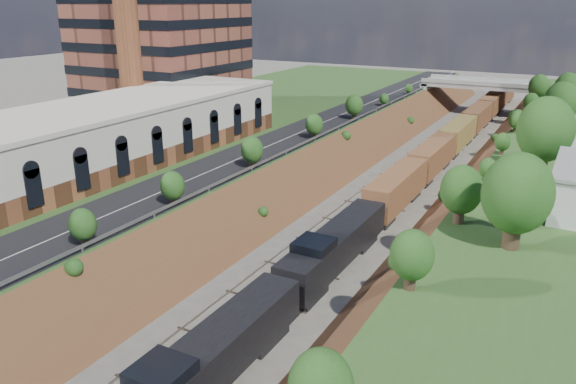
# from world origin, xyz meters

# --- Properties ---
(platform_left) EXTENTS (44.00, 180.00, 5.00)m
(platform_left) POSITION_xyz_m (-33.00, 60.00, 2.50)
(platform_left) COLOR #345E26
(platform_left) RESTS_ON ground
(embankment_left) EXTENTS (10.00, 180.00, 10.00)m
(embankment_left) POSITION_xyz_m (-11.00, 60.00, 0.00)
(embankment_left) COLOR brown
(embankment_left) RESTS_ON ground
(embankment_right) EXTENTS (10.00, 180.00, 10.00)m
(embankment_right) POSITION_xyz_m (11.00, 60.00, 0.00)
(embankment_right) COLOR brown
(embankment_right) RESTS_ON ground
(rail_left_track) EXTENTS (1.58, 180.00, 0.18)m
(rail_left_track) POSITION_xyz_m (-2.60, 60.00, 0.09)
(rail_left_track) COLOR gray
(rail_left_track) RESTS_ON ground
(rail_right_track) EXTENTS (1.58, 180.00, 0.18)m
(rail_right_track) POSITION_xyz_m (2.60, 60.00, 0.09)
(rail_right_track) COLOR gray
(rail_right_track) RESTS_ON ground
(road) EXTENTS (8.00, 180.00, 0.10)m
(road) POSITION_xyz_m (-15.50, 60.00, 5.05)
(road) COLOR black
(road) RESTS_ON platform_left
(guardrail) EXTENTS (0.10, 171.00, 0.70)m
(guardrail) POSITION_xyz_m (-11.40, 59.80, 5.55)
(guardrail) COLOR #99999E
(guardrail) RESTS_ON platform_left
(commercial_building) EXTENTS (14.30, 62.30, 7.00)m
(commercial_building) POSITION_xyz_m (-28.00, 38.00, 8.51)
(commercial_building) COLOR brown
(commercial_building) RESTS_ON platform_left
(overpass) EXTENTS (24.50, 8.30, 7.40)m
(overpass) POSITION_xyz_m (0.00, 122.00, 4.92)
(overpass) COLOR gray
(overpass) RESTS_ON ground
(tree_right_large) EXTENTS (5.25, 5.25, 7.61)m
(tree_right_large) POSITION_xyz_m (17.00, 40.00, 9.38)
(tree_right_large) COLOR #473323
(tree_right_large) RESTS_ON platform_right
(tree_left_crest) EXTENTS (2.45, 2.45, 3.55)m
(tree_left_crest) POSITION_xyz_m (-11.80, 20.00, 7.04)
(tree_left_crest) COLOR #473323
(tree_left_crest) RESTS_ON platform_left
(freight_train) EXTENTS (2.99, 152.59, 4.55)m
(freight_train) POSITION_xyz_m (2.60, 71.66, 2.57)
(freight_train) COLOR black
(freight_train) RESTS_ON ground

